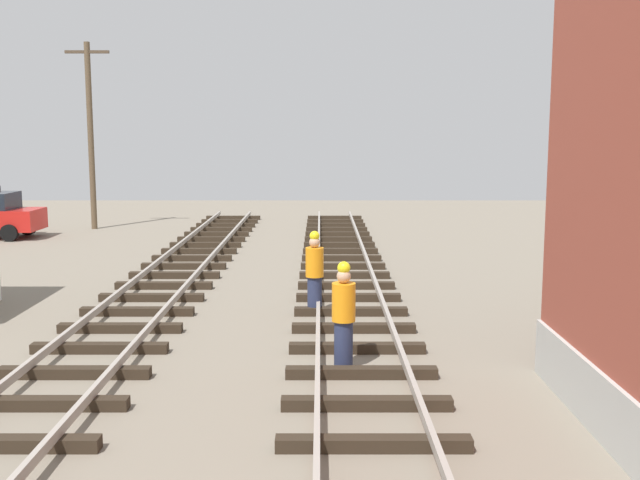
% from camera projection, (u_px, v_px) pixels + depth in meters
% --- Properties ---
extents(utility_pole_far, '(1.80, 0.24, 7.68)m').
position_uv_depth(utility_pole_far, '(92.00, 132.00, 30.94)').
color(utility_pole_far, brown).
rests_on(utility_pole_far, ground).
extents(track_worker_foreground, '(0.40, 0.40, 1.87)m').
position_uv_depth(track_worker_foreground, '(316.00, 273.00, 16.51)').
color(track_worker_foreground, '#262D4C').
rests_on(track_worker_foreground, ground).
extents(track_worker_distant, '(0.40, 0.40, 1.87)m').
position_uv_depth(track_worker_distant, '(345.00, 316.00, 12.61)').
color(track_worker_distant, '#262D4C').
rests_on(track_worker_distant, ground).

